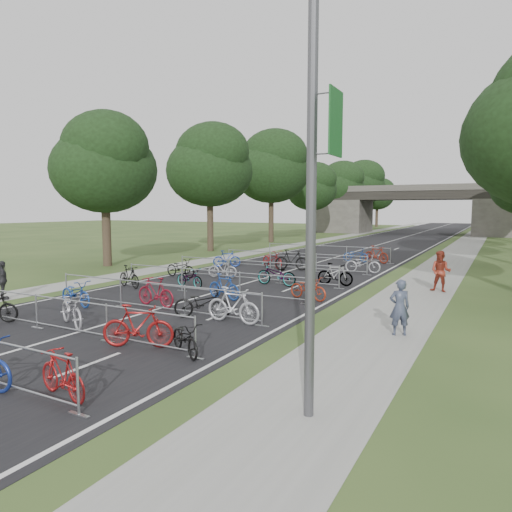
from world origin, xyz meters
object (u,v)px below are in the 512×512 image
at_px(lamppost, 313,179).
at_px(pedestrian_b, 441,272).
at_px(pedestrian_c, 3,281).
at_px(overpass_bridge, 417,210).
at_px(pedestrian_a, 400,308).

xyz_separation_m(lamppost, pedestrian_b, (0.55, 14.37, -3.35)).
distance_m(lamppost, pedestrian_c, 16.00).
height_order(overpass_bridge, pedestrian_b, overpass_bridge).
xyz_separation_m(pedestrian_b, pedestrian_c, (-15.68, -10.49, -0.13)).
xyz_separation_m(overpass_bridge, pedestrian_c, (-6.80, -59.12, -2.73)).
bearing_deg(pedestrian_a, overpass_bridge, -109.86).
bearing_deg(overpass_bridge, pedestrian_c, -96.56).
bearing_deg(pedestrian_b, pedestrian_c, -136.93).
bearing_deg(pedestrian_c, pedestrian_a, -143.54).
xyz_separation_m(overpass_bridge, pedestrian_a, (8.68, -56.77, -2.69)).
distance_m(overpass_bridge, lamppost, 63.55).
relative_size(pedestrian_a, pedestrian_c, 1.04).
height_order(overpass_bridge, pedestrian_c, overpass_bridge).
bearing_deg(lamppost, pedestrian_c, 165.63).
xyz_separation_m(overpass_bridge, lamppost, (8.33, -63.00, 0.75)).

